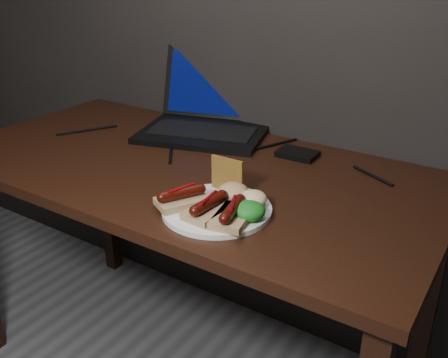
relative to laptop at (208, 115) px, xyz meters
name	(u,v)px	position (x,y,z in m)	size (l,w,h in m)	color
desk	(185,193)	(0.11, -0.28, -0.14)	(1.40, 0.70, 0.75)	black
laptop	(208,115)	(0.00, 0.00, 0.00)	(0.47, 0.45, 0.25)	black
hard_drive	(297,154)	(0.35, -0.05, -0.04)	(0.11, 0.08, 0.02)	black
desk_cables	(208,147)	(0.10, -0.14, -0.05)	(1.02, 0.38, 0.01)	black
plate	(217,209)	(0.34, -0.46, -0.05)	(0.25, 0.25, 0.01)	white
bread_sausage_left	(182,198)	(0.27, -0.49, -0.02)	(0.12, 0.13, 0.04)	tan
bread_sausage_center	(209,208)	(0.34, -0.50, -0.02)	(0.08, 0.12, 0.04)	tan
bread_sausage_right	(232,214)	(0.40, -0.49, -0.02)	(0.09, 0.13, 0.04)	tan
crispbread	(227,175)	(0.31, -0.38, 0.00)	(0.09, 0.01, 0.09)	#A9812E
salad_greens	(249,211)	(0.43, -0.47, -0.02)	(0.07, 0.07, 0.04)	#125E14
salsa_mound	(233,191)	(0.35, -0.41, -0.02)	(0.07, 0.07, 0.04)	#A52910
coleslaw_mound	(253,199)	(0.40, -0.41, -0.02)	(0.06, 0.06, 0.04)	beige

